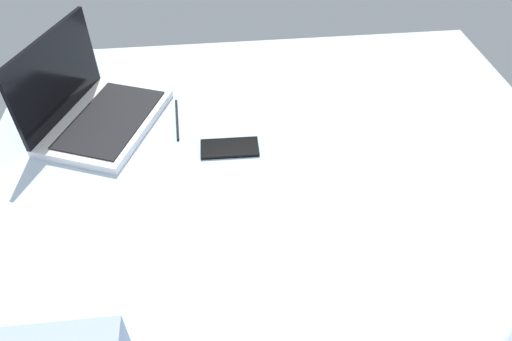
% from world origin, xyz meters
% --- Properties ---
extents(bed_mattress, '(1.80, 1.40, 0.18)m').
position_xyz_m(bed_mattress, '(0.00, 0.00, 0.09)').
color(bed_mattress, silver).
rests_on(bed_mattress, ground).
extents(laptop, '(0.39, 0.34, 0.23)m').
position_xyz_m(laptop, '(0.51, 0.45, 0.22)').
color(laptop, silver).
rests_on(laptop, bed_mattress).
extents(cell_phone, '(0.07, 0.14, 0.01)m').
position_xyz_m(cell_phone, '(0.37, 0.11, 0.18)').
color(cell_phone, black).
rests_on(cell_phone, bed_mattress).
extents(charger_cable, '(0.17, 0.01, 0.01)m').
position_xyz_m(charger_cable, '(0.50, 0.24, 0.18)').
color(charger_cable, black).
rests_on(charger_cable, bed_mattress).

